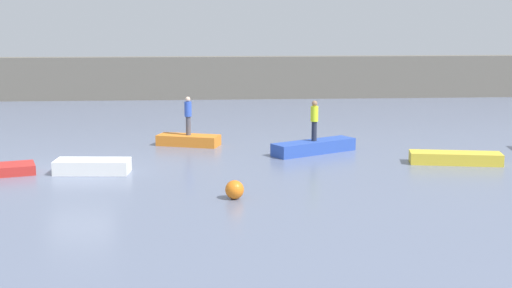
{
  "coord_description": "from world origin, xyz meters",
  "views": [
    {
      "loc": [
        4.78,
        -26.96,
        5.8
      ],
      "look_at": [
        6.86,
        1.26,
        0.67
      ],
      "focal_mm": 50.0,
      "sensor_mm": 36.0,
      "label": 1
    }
  ],
  "objects": [
    {
      "name": "ground_plane",
      "position": [
        0.0,
        0.0,
        0.0
      ],
      "size": [
        120.0,
        120.0,
        0.0
      ],
      "primitive_type": "plane",
      "color": "slate"
    },
    {
      "name": "embankment_wall",
      "position": [
        0.0,
        22.97,
        1.48
      ],
      "size": [
        80.0,
        1.2,
        2.96
      ],
      "primitive_type": "cube",
      "color": "#666056",
      "rests_on": "ground_plane"
    },
    {
      "name": "rowboat_white",
      "position": [
        0.61,
        -0.68,
        0.26
      ],
      "size": [
        2.81,
        1.32,
        0.52
      ],
      "primitive_type": "cube",
      "rotation": [
        0.0,
        0.0,
        -0.08
      ],
      "color": "white",
      "rests_on": "ground_plane"
    },
    {
      "name": "rowboat_orange",
      "position": [
        4.07,
        4.81,
        0.24
      ],
      "size": [
        2.96,
        1.88,
        0.48
      ],
      "primitive_type": "cube",
      "rotation": [
        0.0,
        0.0,
        -0.33
      ],
      "color": "orange",
      "rests_on": "ground_plane"
    },
    {
      "name": "rowboat_blue",
      "position": [
        9.44,
        2.6,
        0.26
      ],
      "size": [
        3.83,
        2.72,
        0.53
      ],
      "primitive_type": "cube",
      "rotation": [
        0.0,
        0.0,
        0.51
      ],
      "color": "#2B4CAD",
      "rests_on": "ground_plane"
    },
    {
      "name": "rowboat_yellow",
      "position": [
        14.68,
        -0.01,
        0.23
      ],
      "size": [
        3.67,
        1.64,
        0.46
      ],
      "primitive_type": "cube",
      "rotation": [
        0.0,
        0.0,
        -0.19
      ],
      "color": "gold",
      "rests_on": "ground_plane"
    },
    {
      "name": "person_hiviz_shirt",
      "position": [
        9.44,
        2.6,
        1.49
      ],
      "size": [
        0.32,
        0.32,
        1.72
      ],
      "color": "#232838",
      "rests_on": "rowboat_blue"
    },
    {
      "name": "person_blue_shirt",
      "position": [
        4.07,
        4.81,
        1.44
      ],
      "size": [
        0.32,
        0.32,
        1.73
      ],
      "color": "#4C4C56",
      "rests_on": "rowboat_orange"
    },
    {
      "name": "mooring_buoy",
      "position": [
        5.72,
        -4.84,
        0.3
      ],
      "size": [
        0.61,
        0.61,
        0.61
      ],
      "primitive_type": "sphere",
      "color": "orange",
      "rests_on": "ground_plane"
    }
  ]
}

